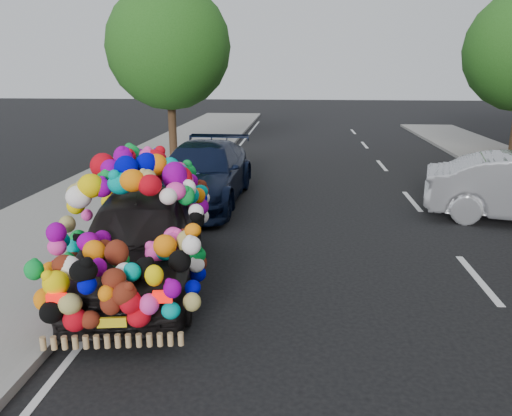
{
  "coord_description": "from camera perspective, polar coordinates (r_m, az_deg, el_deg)",
  "views": [
    {
      "loc": [
        0.64,
        -7.8,
        3.3
      ],
      "look_at": [
        -0.07,
        0.45,
        0.99
      ],
      "focal_mm": 35.0,
      "sensor_mm": 36.0,
      "label": 1
    }
  ],
  "objects": [
    {
      "name": "navy_sedan",
      "position": [
        12.8,
        -6.17,
        3.96
      ],
      "size": [
        2.25,
        5.2,
        1.49
      ],
      "primitive_type": "imported",
      "rotation": [
        0.0,
        0.0,
        -0.03
      ],
      "color": "black",
      "rests_on": "ground"
    },
    {
      "name": "sidewalk",
      "position": [
        9.79,
        -25.86,
        -5.41
      ],
      "size": [
        4.0,
        60.0,
        0.12
      ],
      "primitive_type": "cube",
      "color": "gray",
      "rests_on": "ground"
    },
    {
      "name": "lane_markings",
      "position": [
        8.97,
        24.02,
        -7.4
      ],
      "size": [
        6.0,
        50.0,
        0.01
      ],
      "primitive_type": null,
      "color": "silver",
      "rests_on": "ground"
    },
    {
      "name": "tree_near_sidewalk",
      "position": [
        17.88,
        -9.93,
        17.66
      ],
      "size": [
        4.2,
        4.2,
        6.13
      ],
      "color": "#332114",
      "rests_on": "ground"
    },
    {
      "name": "ground",
      "position": [
        8.5,
        0.24,
        -7.29
      ],
      "size": [
        100.0,
        100.0,
        0.0
      ],
      "primitive_type": "plane",
      "color": "black",
      "rests_on": "ground"
    },
    {
      "name": "plush_art_car",
      "position": [
        7.93,
        -13.2,
        -1.04
      ],
      "size": [
        2.77,
        4.81,
        2.13
      ],
      "rotation": [
        0.0,
        0.0,
        0.15
      ],
      "color": "black",
      "rests_on": "ground"
    },
    {
      "name": "kerb",
      "position": [
        8.96,
        -15.01,
        -6.16
      ],
      "size": [
        0.15,
        60.0,
        0.13
      ],
      "primitive_type": "cube",
      "color": "gray",
      "rests_on": "ground"
    }
  ]
}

